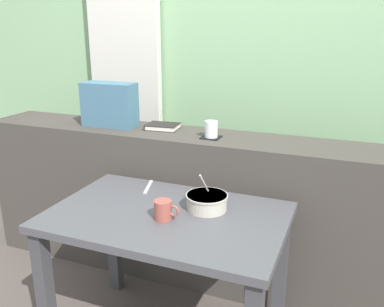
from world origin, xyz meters
The scene contains 11 objects.
outdoor_backdrop centered at (0.00, 1.27, 1.40)m, with size 4.80×0.08×2.80m, color #8EBC89.
curtain_left_panel centered at (-0.86, 1.17, 1.25)m, with size 0.56×0.06×2.50m, color silver.
dark_console_ledge centered at (0.00, 0.55, 0.44)m, with size 2.80×0.36×0.89m, color #423D38.
breakfast_table centered at (0.03, -0.04, 0.57)m, with size 1.04×0.67×0.68m.
coaster_square centered at (0.04, 0.51, 0.89)m, with size 0.10×0.10×0.01m, color black.
juice_glass centered at (0.04, 0.51, 0.93)m, with size 0.07×0.07×0.09m.
closed_book centered at (-0.29, 0.60, 0.90)m, with size 0.20×0.16×0.03m.
throw_pillow centered at (-0.61, 0.55, 1.02)m, with size 0.32×0.14×0.26m, color #426B84.
soup_bowl centered at (0.18, 0.07, 0.72)m, with size 0.19×0.19×0.17m.
fork_utensil centered at (-0.18, 0.21, 0.68)m, with size 0.02×0.17×0.01m, color silver.
ceramic_mug centered at (0.04, -0.09, 0.72)m, with size 0.11×0.08×0.08m.
Camera 1 is at (0.75, -1.53, 1.47)m, focal length 38.68 mm.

